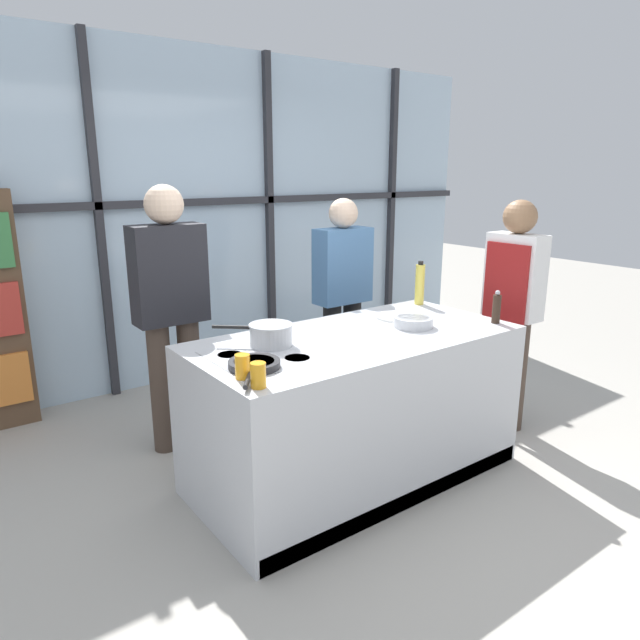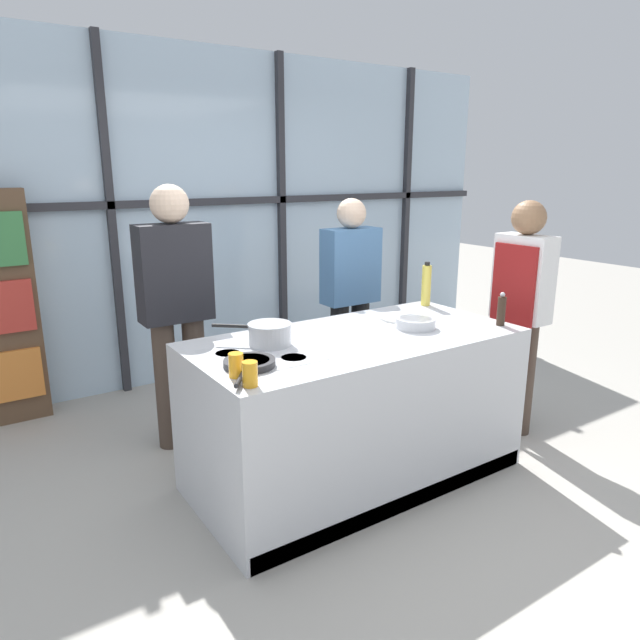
% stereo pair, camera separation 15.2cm
% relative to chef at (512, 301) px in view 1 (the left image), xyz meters
% --- Properties ---
extents(ground_plane, '(18.00, 18.00, 0.00)m').
position_rel_chef_xyz_m(ground_plane, '(-1.33, 0.09, -0.93)').
color(ground_plane, '#ADA89E').
extents(back_window_wall, '(6.40, 0.10, 2.80)m').
position_rel_chef_xyz_m(back_window_wall, '(-1.33, 2.32, 0.48)').
color(back_window_wall, silver).
rests_on(back_window_wall, ground_plane).
extents(demo_island, '(1.92, 0.92, 0.89)m').
position_rel_chef_xyz_m(demo_island, '(-1.33, 0.09, -0.48)').
color(demo_island, silver).
rests_on(demo_island, ground_plane).
extents(chef, '(0.23, 0.39, 1.62)m').
position_rel_chef_xyz_m(chef, '(0.00, 0.00, 0.00)').
color(chef, '#47382D').
rests_on(chef, ground_plane).
extents(spectator_far_left, '(0.45, 0.24, 1.72)m').
position_rel_chef_xyz_m(spectator_far_left, '(-2.03, 1.10, 0.05)').
color(spectator_far_left, '#47382D').
rests_on(spectator_far_left, ground_plane).
extents(spectator_center_left, '(0.45, 0.22, 1.60)m').
position_rel_chef_xyz_m(spectator_center_left, '(-0.63, 1.10, -0.03)').
color(spectator_center_left, black).
rests_on(spectator_center_left, ground_plane).
extents(frying_pan, '(0.33, 0.40, 0.04)m').
position_rel_chef_xyz_m(frying_pan, '(-2.08, -0.04, -0.02)').
color(frying_pan, '#232326').
rests_on(frying_pan, demo_island).
extents(saucepan, '(0.37, 0.34, 0.12)m').
position_rel_chef_xyz_m(saucepan, '(-1.83, 0.22, 0.02)').
color(saucepan, silver).
rests_on(saucepan, demo_island).
extents(white_plate, '(0.27, 0.27, 0.01)m').
position_rel_chef_xyz_m(white_plate, '(-0.86, 0.25, -0.03)').
color(white_plate, white).
rests_on(white_plate, demo_island).
extents(mixing_bowl, '(0.24, 0.24, 0.06)m').
position_rel_chef_xyz_m(mixing_bowl, '(-0.93, 0.03, -0.01)').
color(mixing_bowl, silver).
rests_on(mixing_bowl, demo_island).
extents(oil_bottle, '(0.07, 0.07, 0.31)m').
position_rel_chef_xyz_m(oil_bottle, '(-0.47, 0.43, 0.10)').
color(oil_bottle, '#E0CC4C').
rests_on(oil_bottle, demo_island).
extents(pepper_grinder, '(0.05, 0.05, 0.21)m').
position_rel_chef_xyz_m(pepper_grinder, '(-0.46, -0.21, 0.05)').
color(pepper_grinder, '#332319').
rests_on(pepper_grinder, demo_island).
extents(juice_glass_near, '(0.07, 0.07, 0.11)m').
position_rel_chef_xyz_m(juice_glass_near, '(-2.19, -0.27, 0.02)').
color(juice_glass_near, orange).
rests_on(juice_glass_near, demo_island).
extents(juice_glass_far, '(0.07, 0.07, 0.11)m').
position_rel_chef_xyz_m(juice_glass_far, '(-2.19, -0.13, 0.02)').
color(juice_glass_far, orange).
rests_on(juice_glass_far, demo_island).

